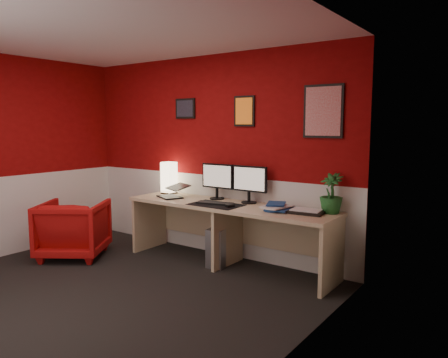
% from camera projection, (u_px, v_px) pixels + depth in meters
% --- Properties ---
extents(ground, '(4.00, 3.50, 0.01)m').
position_uv_depth(ground, '(103.00, 293.00, 4.22)').
color(ground, black).
rests_on(ground, ground).
extents(ceiling, '(4.00, 3.50, 0.01)m').
position_uv_depth(ceiling, '(93.00, 29.00, 3.91)').
color(ceiling, white).
rests_on(ceiling, ground).
extents(wall_back, '(4.00, 0.01, 2.50)m').
position_uv_depth(wall_back, '(210.00, 156.00, 5.48)').
color(wall_back, maroon).
rests_on(wall_back, ground).
extents(wall_right, '(0.01, 3.50, 2.50)m').
position_uv_depth(wall_right, '(289.00, 183.00, 2.91)').
color(wall_right, maroon).
rests_on(wall_right, ground).
extents(wainscot_back, '(4.00, 0.01, 1.00)m').
position_uv_depth(wainscot_back, '(210.00, 214.00, 5.56)').
color(wainscot_back, silver).
rests_on(wainscot_back, ground).
extents(wainscot_right, '(0.01, 3.50, 1.00)m').
position_uv_depth(wainscot_right, '(286.00, 289.00, 3.01)').
color(wainscot_right, silver).
rests_on(wainscot_right, ground).
extents(desk, '(2.60, 0.65, 0.73)m').
position_uv_depth(desk, '(228.00, 235.00, 5.01)').
color(desk, tan).
rests_on(desk, ground).
extents(shoji_lamp, '(0.16, 0.16, 0.40)m').
position_uv_depth(shoji_lamp, '(169.00, 179.00, 5.71)').
color(shoji_lamp, '#FFE5B2').
rests_on(shoji_lamp, desk).
extents(laptop, '(0.39, 0.34, 0.22)m').
position_uv_depth(laptop, '(170.00, 189.00, 5.40)').
color(laptop, black).
rests_on(laptop, desk).
extents(monitor_left, '(0.45, 0.06, 0.58)m').
position_uv_depth(monitor_left, '(217.00, 176.00, 5.27)').
color(monitor_left, black).
rests_on(monitor_left, desk).
extents(monitor_right, '(0.45, 0.06, 0.58)m').
position_uv_depth(monitor_right, '(249.00, 179.00, 5.00)').
color(monitor_right, black).
rests_on(monitor_right, desk).
extents(desk_mat, '(0.60, 0.38, 0.01)m').
position_uv_depth(desk_mat, '(216.00, 205.00, 4.92)').
color(desk_mat, black).
rests_on(desk_mat, desk).
extents(keyboard, '(0.44, 0.23, 0.02)m').
position_uv_depth(keyboard, '(215.00, 203.00, 4.96)').
color(keyboard, black).
rests_on(keyboard, desk_mat).
extents(mouse, '(0.08, 0.11, 0.03)m').
position_uv_depth(mouse, '(230.00, 206.00, 4.77)').
color(mouse, black).
rests_on(mouse, desk_mat).
extents(book_bottom, '(0.28, 0.35, 0.03)m').
position_uv_depth(book_bottom, '(269.00, 208.00, 4.65)').
color(book_bottom, navy).
rests_on(book_bottom, desk).
extents(book_middle, '(0.29, 0.36, 0.02)m').
position_uv_depth(book_middle, '(269.00, 205.00, 4.67)').
color(book_middle, silver).
rests_on(book_middle, book_bottom).
extents(book_top, '(0.28, 0.31, 0.02)m').
position_uv_depth(book_top, '(267.00, 204.00, 4.66)').
color(book_top, navy).
rests_on(book_top, book_middle).
extents(zen_tray, '(0.37, 0.28, 0.03)m').
position_uv_depth(zen_tray, '(306.00, 212.00, 4.45)').
color(zen_tray, black).
rests_on(zen_tray, desk).
extents(potted_plant, '(0.27, 0.27, 0.42)m').
position_uv_depth(potted_plant, '(331.00, 193.00, 4.44)').
color(potted_plant, '#19591E').
rests_on(potted_plant, desk).
extents(pc_tower, '(0.27, 0.48, 0.45)m').
position_uv_depth(pc_tower, '(222.00, 245.00, 5.09)').
color(pc_tower, '#99999E').
rests_on(pc_tower, ground).
extents(armchair, '(1.06, 1.06, 0.70)m').
position_uv_depth(armchair, '(74.00, 229.00, 5.36)').
color(armchair, '#A91210').
rests_on(armchair, ground).
extents(art_left, '(0.32, 0.02, 0.26)m').
position_uv_depth(art_left, '(185.00, 109.00, 5.62)').
color(art_left, black).
rests_on(art_left, wall_back).
extents(art_center, '(0.28, 0.02, 0.36)m').
position_uv_depth(art_center, '(244.00, 111.00, 5.10)').
color(art_center, orange).
rests_on(art_center, wall_back).
extents(art_right, '(0.44, 0.02, 0.56)m').
position_uv_depth(art_right, '(323.00, 111.00, 4.53)').
color(art_right, red).
rests_on(art_right, wall_back).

